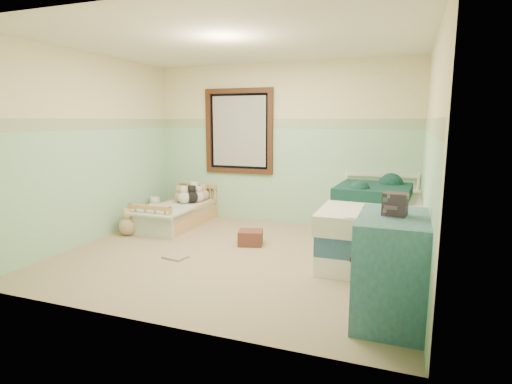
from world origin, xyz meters
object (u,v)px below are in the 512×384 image
(toddler_bed_frame, at_px, (177,219))
(plush_floor_cream, at_px, (155,212))
(plush_floor_tan, at_px, (128,226))
(red_pillow, at_px, (250,238))
(floor_book, at_px, (175,257))
(dresser, at_px, (391,268))
(twin_bed_frame, at_px, (373,244))

(toddler_bed_frame, relative_size, plush_floor_cream, 5.31)
(toddler_bed_frame, xyz_separation_m, plush_floor_cream, (-0.48, 0.13, 0.04))
(toddler_bed_frame, distance_m, plush_floor_cream, 0.50)
(plush_floor_cream, xyz_separation_m, plush_floor_tan, (0.14, -0.88, -0.00))
(red_pillow, relative_size, floor_book, 1.17)
(plush_floor_cream, xyz_separation_m, red_pillow, (1.95, -0.70, -0.04))
(plush_floor_tan, distance_m, floor_book, 1.32)
(plush_floor_tan, bearing_deg, toddler_bed_frame, 65.66)
(dresser, relative_size, floor_book, 3.29)
(dresser, bearing_deg, twin_bed_frame, 98.75)
(floor_book, bearing_deg, dresser, -5.87)
(plush_floor_cream, xyz_separation_m, twin_bed_frame, (3.50, -0.48, -0.03))
(plush_floor_cream, bearing_deg, plush_floor_tan, -81.01)
(plush_floor_tan, distance_m, dresser, 3.88)
(plush_floor_cream, height_order, floor_book, plush_floor_cream)
(plush_floor_cream, height_order, twin_bed_frame, plush_floor_cream)
(twin_bed_frame, distance_m, floor_book, 2.44)
(twin_bed_frame, bearing_deg, dresser, -81.25)
(plush_floor_cream, bearing_deg, toddler_bed_frame, -14.76)
(plush_floor_cream, distance_m, dresser, 4.38)
(plush_floor_tan, relative_size, red_pillow, 0.85)
(twin_bed_frame, bearing_deg, floor_book, -154.88)
(toddler_bed_frame, xyz_separation_m, floor_book, (0.82, -1.38, -0.08))
(toddler_bed_frame, distance_m, floor_book, 1.61)
(plush_floor_tan, xyz_separation_m, floor_book, (1.16, -0.63, -0.12))
(plush_floor_tan, bearing_deg, plush_floor_cream, 98.99)
(dresser, bearing_deg, floor_book, 164.23)
(plush_floor_tan, xyz_separation_m, dresser, (3.63, -1.33, 0.31))
(twin_bed_frame, height_order, floor_book, twin_bed_frame)
(plush_floor_tan, bearing_deg, floor_book, -28.70)
(plush_floor_tan, relative_size, floor_book, 1.00)
(toddler_bed_frame, bearing_deg, dresser, -32.33)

